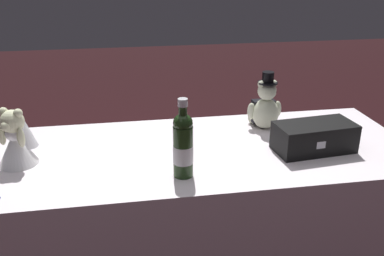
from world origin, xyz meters
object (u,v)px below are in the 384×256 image
(teddy_bear_groom, at_px, (265,107))
(teddy_bear_bride, at_px, (17,138))
(gift_case_black, at_px, (314,137))
(champagne_bottle, at_px, (183,144))

(teddy_bear_groom, height_order, teddy_bear_bride, teddy_bear_groom)
(teddy_bear_bride, height_order, gift_case_black, teddy_bear_bride)
(champagne_bottle, relative_size, gift_case_black, 0.88)
(teddy_bear_groom, distance_m, gift_case_black, 0.31)
(teddy_bear_groom, distance_m, champagne_bottle, 0.62)
(teddy_bear_groom, relative_size, gift_case_black, 0.80)
(teddy_bear_groom, relative_size, teddy_bear_bride, 1.18)
(teddy_bear_bride, xyz_separation_m, gift_case_black, (1.21, -0.09, -0.04))
(gift_case_black, bearing_deg, champagne_bottle, -167.54)
(teddy_bear_groom, bearing_deg, gift_case_black, -66.42)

